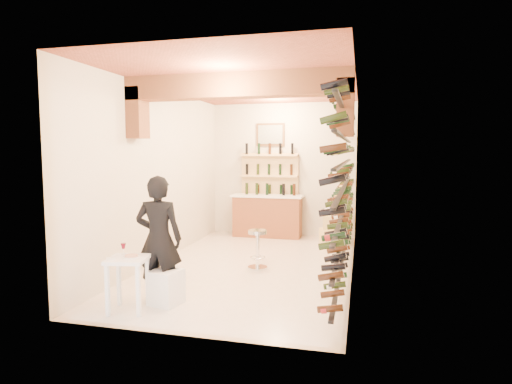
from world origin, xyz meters
TOP-DOWN VIEW (x-y plane):
  - ground at (0.00, 0.00)m, footprint 6.00×6.00m
  - room_shell at (0.00, -0.26)m, footprint 3.52×6.02m
  - wine_rack at (1.53, 0.00)m, footprint 0.32×5.70m
  - back_counter at (-0.30, 2.65)m, footprint 1.70×0.62m
  - back_shelving at (-0.30, 2.89)m, footprint 1.40×0.31m
  - tasting_table at (-1.00, -2.47)m, footprint 0.56×0.56m
  - white_stool at (-0.64, -2.13)m, footprint 0.44×0.44m
  - person at (-0.77, -2.05)m, footprint 0.69×0.51m
  - chrome_barstool at (0.14, -0.13)m, footprint 0.35×0.35m
  - crate_lower at (1.31, 2.20)m, footprint 0.67×0.59m
  - crate_upper at (1.31, 2.20)m, footprint 0.52×0.38m

SIDE VIEW (x-z plane):
  - ground at x=0.00m, z-range 0.00..0.00m
  - crate_lower at x=1.31m, z-range 0.00..0.34m
  - white_stool at x=-0.64m, z-range 0.00..0.46m
  - chrome_barstool at x=0.14m, z-range 0.05..0.73m
  - crate_upper at x=1.31m, z-range 0.34..0.63m
  - back_counter at x=-0.30m, z-range -0.11..1.18m
  - tasting_table at x=-1.00m, z-range 0.15..0.99m
  - person at x=-0.77m, z-range 0.00..1.72m
  - back_shelving at x=-0.30m, z-range -0.19..2.53m
  - wine_rack at x=1.53m, z-range 0.27..2.83m
  - room_shell at x=0.00m, z-range 0.65..3.86m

